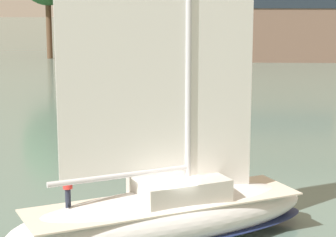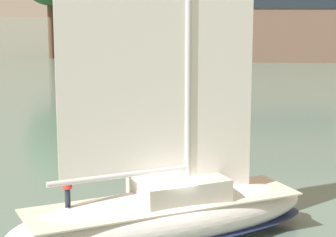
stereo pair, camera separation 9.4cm
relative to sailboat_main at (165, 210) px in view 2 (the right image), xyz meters
The scene contains 3 objects.
waterfront_building 68.46m from the sailboat_main, 88.24° to the left, with size 39.34×13.28×15.57m.
sailboat_main is the anchor object (origin of this frame).
sailboat_moored_near_marina 51.83m from the sailboat_main, 91.08° to the left, with size 6.38×6.55×9.84m.
Camera 2 is at (1.22, -23.34, 9.41)m, focal length 70.00 mm.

